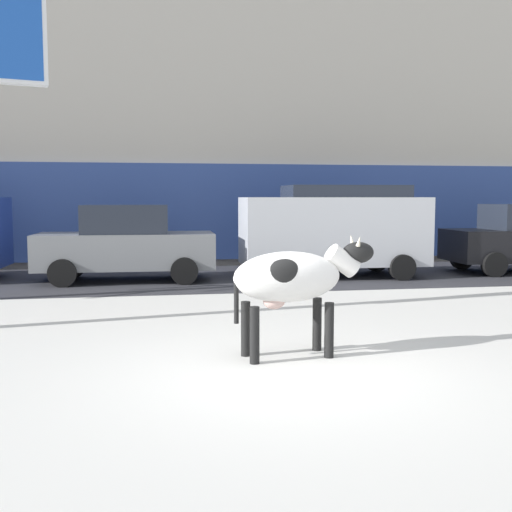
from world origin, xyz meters
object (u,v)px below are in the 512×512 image
at_px(pedestrian_far_left, 38,237).
at_px(car_silver_van, 334,228).
at_px(pedestrian_near_billboard, 252,235).
at_px(car_grey_sedan, 126,244).
at_px(pedestrian_by_cars, 229,235).
at_px(cow_holstein, 292,279).

bearing_deg(pedestrian_far_left, car_silver_van, -25.19).
bearing_deg(pedestrian_near_billboard, car_silver_van, -67.83).
relative_size(car_grey_sedan, pedestrian_by_cars, 2.45).
height_order(pedestrian_by_cars, pedestrian_far_left, same).
relative_size(car_grey_sedan, car_silver_van, 0.91).
bearing_deg(pedestrian_far_left, car_grey_sedan, -53.85).
relative_size(car_silver_van, pedestrian_near_billboard, 2.69).
xyz_separation_m(cow_holstein, car_silver_van, (2.87, 7.66, 0.24)).
height_order(car_grey_sedan, car_silver_van, car_silver_van).
xyz_separation_m(cow_holstein, car_grey_sedan, (-2.30, 7.74, -0.09)).
height_order(car_grey_sedan, pedestrian_by_cars, car_grey_sedan).
distance_m(car_silver_van, pedestrian_by_cars, 4.30).
relative_size(car_silver_van, pedestrian_by_cars, 2.69).
height_order(cow_holstein, pedestrian_by_cars, pedestrian_by_cars).
relative_size(pedestrian_near_billboard, pedestrian_by_cars, 1.00).
xyz_separation_m(cow_holstein, pedestrian_near_billboard, (1.38, 11.33, -0.12)).
height_order(cow_holstein, car_grey_sedan, car_grey_sedan).
relative_size(car_grey_sedan, pedestrian_near_billboard, 2.45).
distance_m(car_grey_sedan, pedestrian_by_cars, 4.66).
bearing_deg(car_grey_sedan, pedestrian_far_left, 126.15).
height_order(car_silver_van, pedestrian_by_cars, car_silver_van).
distance_m(car_grey_sedan, car_silver_van, 5.19).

